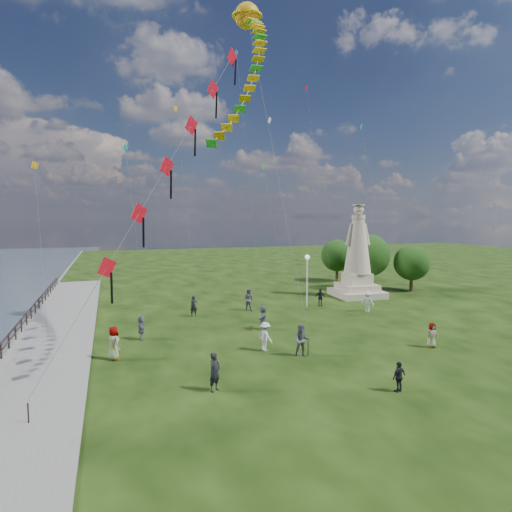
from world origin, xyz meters
name	(u,v)px	position (x,y,z in m)	size (l,w,h in m)	color
waterfront	(26,354)	(-15.24, 8.99, -0.06)	(200.00, 200.00, 1.51)	#34444E
statue	(357,262)	(13.53, 18.46, 3.54)	(4.99, 4.99, 9.38)	#C8B298
lamppost	(307,269)	(6.39, 15.37, 3.43)	(0.44, 0.44, 4.76)	silver
tree_row	(369,257)	(17.94, 23.03, 3.49)	(8.17, 12.97, 6.20)	#382314
person_0	(215,372)	(-5.84, -0.13, 0.92)	(0.67, 0.44, 1.83)	black
person_1	(302,340)	(0.12, 3.07, 0.97)	(0.94, 0.58, 1.93)	#595960
person_2	(265,336)	(-1.51, 4.79, 0.88)	(1.14, 0.59, 1.76)	silver
person_3	(399,377)	(2.25, -3.00, 0.72)	(0.85, 0.43, 1.45)	black
person_4	(432,335)	(8.52, 1.99, 0.78)	(0.76, 0.47, 1.56)	#595960
person_5	(141,327)	(-8.47, 9.71, 0.81)	(1.51, 0.65, 1.62)	#595960
person_6	(194,306)	(-3.92, 15.15, 0.84)	(0.61, 0.40, 1.68)	black
person_7	(248,299)	(1.02, 15.90, 0.96)	(0.93, 0.57, 1.92)	#595960
person_8	(368,302)	(10.49, 11.96, 0.88)	(1.14, 0.59, 1.76)	silver
person_9	(320,297)	(7.79, 15.49, 0.79)	(0.92, 0.47, 1.58)	black
person_10	(114,343)	(-10.25, 6.02, 0.97)	(0.94, 0.58, 1.93)	#595960
person_11	(263,318)	(0.03, 9.45, 0.88)	(1.63, 0.70, 1.76)	#595960
red_kite_train	(177,152)	(-6.67, 4.61, 11.61)	(11.36, 9.35, 18.72)	black
serpent_kite	(247,18)	(-0.60, 11.06, 22.16)	(6.79, 13.05, 23.29)	black
small_kites	(242,155)	(2.78, 23.42, 14.42)	(33.49, 19.38, 25.68)	teal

